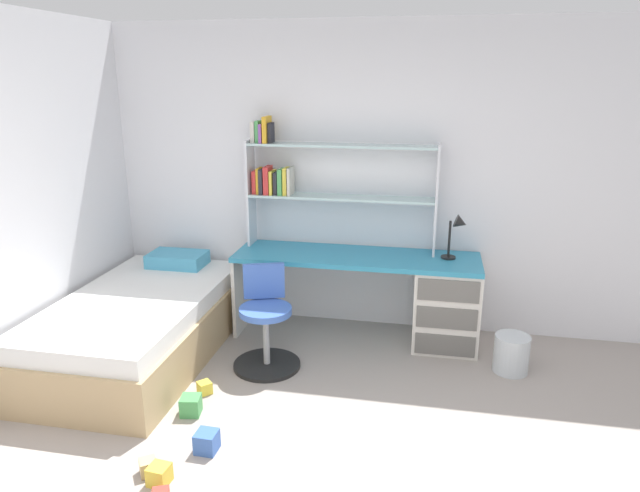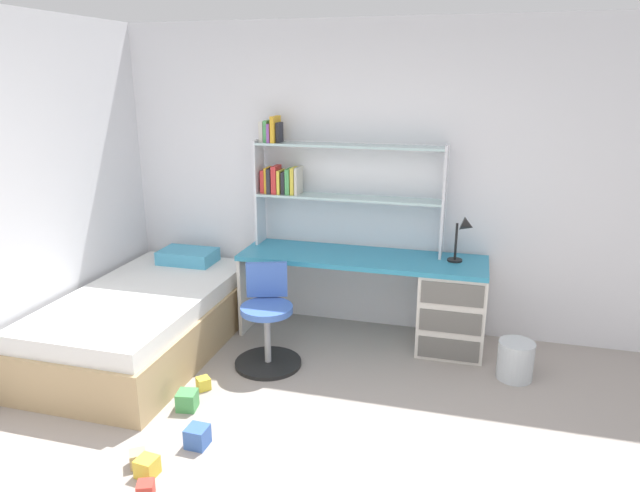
% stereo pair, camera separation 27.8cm
% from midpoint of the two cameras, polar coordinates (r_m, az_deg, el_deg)
% --- Properties ---
extents(room_shell, '(5.59, 6.10, 2.62)m').
position_cam_midpoint_polar(room_shell, '(4.06, -16.34, 3.65)').
color(room_shell, silver).
rests_on(room_shell, ground_plane).
extents(desk, '(2.04, 0.58, 0.73)m').
position_cam_midpoint_polar(desk, '(4.84, 8.37, -4.93)').
color(desk, teal).
rests_on(desk, ground_plane).
extents(bookshelf_hutch, '(1.61, 0.22, 1.11)m').
position_cam_midpoint_polar(bookshelf_hutch, '(4.88, -2.32, 7.04)').
color(bookshelf_hutch, silver).
rests_on(bookshelf_hutch, desk).
extents(desk_lamp, '(0.20, 0.17, 0.38)m').
position_cam_midpoint_polar(desk_lamp, '(4.69, 11.91, 1.57)').
color(desk_lamp, black).
rests_on(desk_lamp, desk).
extents(swivel_chair, '(0.52, 0.52, 0.78)m').
position_cam_midpoint_polar(swivel_chair, '(4.48, -7.20, -8.16)').
color(swivel_chair, black).
rests_on(swivel_chair, ground_plane).
extents(bed_platform, '(1.12, 2.02, 0.64)m').
position_cam_midpoint_polar(bed_platform, '(4.87, -19.04, -7.52)').
color(bed_platform, tan).
rests_on(bed_platform, ground_plane).
extents(waste_bin, '(0.27, 0.27, 0.29)m').
position_cam_midpoint_polar(waste_bin, '(4.62, 16.85, -10.24)').
color(waste_bin, silver).
rests_on(waste_bin, ground_plane).
extents(toy_block_green_1, '(0.15, 0.15, 0.13)m').
position_cam_midpoint_polar(toy_block_green_1, '(4.09, -14.71, -15.12)').
color(toy_block_green_1, '#479E51').
rests_on(toy_block_green_1, ground_plane).
extents(toy_block_natural_2, '(0.13, 0.13, 0.09)m').
position_cam_midpoint_polar(toy_block_natural_2, '(3.66, -18.96, -20.10)').
color(toy_block_natural_2, tan).
rests_on(toy_block_natural_2, ground_plane).
extents(toy_block_blue_3, '(0.13, 0.13, 0.13)m').
position_cam_midpoint_polar(toy_block_blue_3, '(3.73, -13.42, -18.43)').
color(toy_block_blue_3, '#3860B7').
rests_on(toy_block_blue_3, ground_plane).
extents(toy_block_yellow_4, '(0.12, 0.12, 0.09)m').
position_cam_midpoint_polar(toy_block_yellow_4, '(4.30, -13.28, -13.59)').
color(toy_block_yellow_4, gold).
rests_on(toy_block_yellow_4, ground_plane).
extents(toy_block_yellow_5, '(0.12, 0.12, 0.11)m').
position_cam_midpoint_polar(toy_block_yellow_5, '(3.57, -18.02, -20.86)').
color(toy_block_yellow_5, gold).
rests_on(toy_block_yellow_5, ground_plane).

